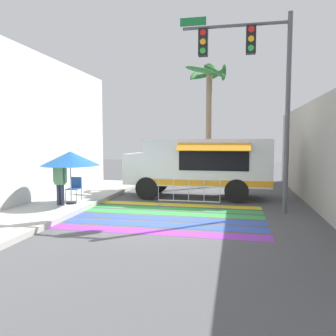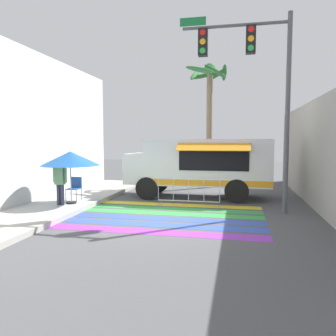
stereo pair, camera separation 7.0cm
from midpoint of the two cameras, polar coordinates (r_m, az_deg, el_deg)
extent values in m
plane|color=#4C4C4F|center=(10.33, -1.34, -9.03)|extent=(60.00, 60.00, 0.00)
cube|color=#A8A59E|center=(12.47, -25.04, -6.68)|extent=(4.40, 16.00, 0.16)
cube|color=silver|center=(12.43, -26.66, 6.47)|extent=(0.25, 16.00, 5.88)
cube|color=#A39E93|center=(13.09, 24.23, 2.27)|extent=(0.20, 16.00, 3.97)
cube|color=purple|center=(9.05, -3.31, -11.01)|extent=(6.40, 0.56, 0.01)
cube|color=#334FB2|center=(9.76, -2.14, -9.83)|extent=(6.40, 0.56, 0.01)
cube|color=#334FB2|center=(10.48, -1.14, -8.80)|extent=(6.40, 0.56, 0.01)
cube|color=green|center=(11.20, -0.27, -7.90)|extent=(6.40, 0.56, 0.01)
cube|color=green|center=(11.93, 0.49, -7.11)|extent=(6.40, 0.56, 0.01)
cube|color=yellow|center=(12.66, 1.16, -6.41)|extent=(6.40, 0.56, 0.01)
cube|color=white|center=(14.15, 6.81, 1.11)|extent=(5.19, 2.15, 1.93)
cube|color=white|center=(14.62, -3.39, 0.02)|extent=(1.83, 1.98, 1.30)
cube|color=#1E232D|center=(14.85, -6.63, 1.33)|extent=(0.06, 1.72, 0.50)
cube|color=black|center=(13.03, 7.75, 1.42)|extent=(2.75, 0.03, 0.87)
cube|color=orange|center=(12.81, 7.71, 3.66)|extent=(2.85, 0.43, 0.31)
cube|color=orange|center=(13.15, 6.38, -2.60)|extent=(5.19, 0.01, 0.24)
cylinder|color=black|center=(13.72, -3.83, -3.55)|extent=(0.95, 0.22, 0.95)
cylinder|color=black|center=(15.62, -1.89, -2.51)|extent=(0.95, 0.22, 0.95)
cylinder|color=black|center=(13.23, 11.69, -3.95)|extent=(0.95, 0.22, 0.95)
cylinder|color=black|center=(15.19, 11.69, -2.82)|extent=(0.95, 0.22, 0.95)
cylinder|color=#515456|center=(11.72, 19.94, 8.70)|extent=(0.16, 0.16, 6.64)
cylinder|color=#515456|center=(12.19, 11.41, 23.14)|extent=(3.53, 0.11, 0.11)
cube|color=black|center=(12.02, 14.07, 20.82)|extent=(0.32, 0.28, 0.90)
cylinder|color=red|center=(11.97, 14.14, 22.39)|extent=(0.20, 0.02, 0.20)
cylinder|color=#F2A519|center=(11.89, 14.10, 21.01)|extent=(0.20, 0.02, 0.20)
cylinder|color=green|center=(11.80, 14.07, 19.61)|extent=(0.20, 0.02, 0.20)
cube|color=black|center=(12.07, 5.98, 20.87)|extent=(0.32, 0.28, 0.90)
cylinder|color=red|center=(12.02, 5.92, 22.43)|extent=(0.20, 0.02, 0.20)
cylinder|color=#F2A519|center=(11.94, 5.91, 21.05)|extent=(0.20, 0.02, 0.20)
cylinder|color=green|center=(11.86, 5.89, 19.66)|extent=(0.20, 0.02, 0.20)
cube|color=#197238|center=(12.34, 4.21, 24.07)|extent=(0.90, 0.02, 0.28)
cylinder|color=black|center=(12.59, -16.63, -5.80)|extent=(0.36, 0.36, 0.06)
cylinder|color=#B2B2B7|center=(12.45, -16.73, -1.61)|extent=(0.04, 0.04, 1.91)
cone|color=#1E59A5|center=(12.40, -16.81, 1.61)|extent=(2.11, 2.11, 0.52)
cylinder|color=#4C4C51|center=(13.00, -17.53, -4.63)|extent=(0.02, 0.02, 0.44)
cylinder|color=#4C4C51|center=(12.80, -15.83, -4.74)|extent=(0.02, 0.02, 0.44)
cylinder|color=#4C4C51|center=(13.38, -16.63, -4.35)|extent=(0.02, 0.02, 0.44)
cylinder|color=#4C4C51|center=(13.18, -14.96, -4.44)|extent=(0.02, 0.02, 0.44)
cube|color=#2D5999|center=(13.05, -16.26, -3.51)|extent=(0.46, 0.46, 0.03)
cube|color=#2D5999|center=(13.21, -15.85, -2.41)|extent=(0.46, 0.03, 0.42)
cylinder|color=#2D3347|center=(12.34, -18.68, -4.46)|extent=(0.13, 0.13, 0.75)
cylinder|color=#2D3347|center=(12.26, -18.07, -4.50)|extent=(0.13, 0.13, 0.75)
cube|color=#598C59|center=(12.21, -18.46, -1.35)|extent=(0.34, 0.20, 0.60)
cylinder|color=#598C59|center=(12.32, -19.35, -1.18)|extent=(0.09, 0.09, 0.51)
cylinder|color=#598C59|center=(12.10, -17.56, -1.24)|extent=(0.09, 0.09, 0.51)
sphere|color=brown|center=(12.17, -18.52, 0.69)|extent=(0.21, 0.21, 0.21)
cylinder|color=#B7BABF|center=(12.32, 3.46, -2.00)|extent=(2.34, 0.04, 0.04)
cylinder|color=#B7BABF|center=(12.45, 3.44, -5.77)|extent=(2.34, 0.04, 0.04)
cylinder|color=#B7BABF|center=(12.60, -1.83, -3.73)|extent=(0.02, 0.02, 0.82)
cylinder|color=#B7BABF|center=(12.48, 0.78, -3.81)|extent=(0.02, 0.02, 0.82)
cylinder|color=#B7BABF|center=(12.38, 3.45, -3.89)|extent=(0.02, 0.02, 0.82)
cylinder|color=#B7BABF|center=(12.31, 6.14, -3.96)|extent=(0.02, 0.02, 0.82)
cylinder|color=#B7BABF|center=(12.27, 8.87, -4.02)|extent=(0.02, 0.02, 0.82)
cube|color=#B7BABF|center=(12.69, -1.60, -6.34)|extent=(0.06, 0.44, 0.03)
cube|color=#B7BABF|center=(12.37, 8.60, -6.68)|extent=(0.06, 0.44, 0.03)
cylinder|color=#7A664C|center=(17.17, 6.99, 6.46)|extent=(0.30, 0.30, 5.94)
sphere|color=#2D6B33|center=(17.54, 7.10, 16.70)|extent=(0.60, 0.60, 0.60)
ellipsoid|color=#2D6B33|center=(17.51, 9.57, 16.03)|extent=(0.36, 1.46, 0.75)
ellipsoid|color=#2D6B33|center=(17.98, 8.27, 15.78)|extent=(1.17, 0.84, 0.63)
ellipsoid|color=#2D6B33|center=(18.21, 6.25, 15.76)|extent=(1.50, 0.85, 0.64)
ellipsoid|color=#2D6B33|center=(17.69, 4.52, 15.86)|extent=(0.47, 1.54, 0.90)
ellipsoid|color=#2D6B33|center=(16.79, 5.31, 16.69)|extent=(1.67, 1.09, 0.73)
ellipsoid|color=#2D6B33|center=(16.93, 8.05, 16.36)|extent=(1.21, 0.83, 0.74)
camera|label=1|loc=(0.03, -90.16, -0.01)|focal=35.00mm
camera|label=2|loc=(0.03, 89.84, 0.01)|focal=35.00mm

